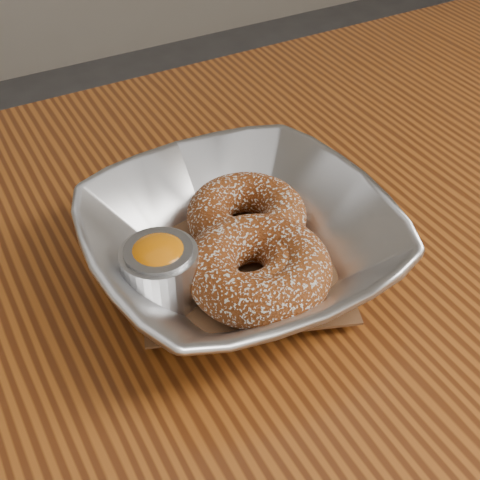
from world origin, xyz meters
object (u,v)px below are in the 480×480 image
table (352,395)px  donut_extra (246,266)px  ramekin (160,270)px  serving_bowl (240,243)px  donut_back (247,216)px  donut_front (259,269)px

table → donut_extra: bearing=140.0°
ramekin → table: bearing=-30.5°
serving_bowl → ramekin: 0.06m
donut_back → donut_extra: 0.06m
table → serving_bowl: serving_bowl is taller
serving_bowl → donut_back: size_ratio=2.40×
serving_bowl → donut_back: 0.03m
table → donut_front: size_ratio=11.87×
serving_bowl → donut_front: (-0.00, -0.03, 0.00)m
table → donut_back: (-0.04, 0.10, 0.12)m
table → donut_back: size_ratio=13.21×
table → donut_back: bearing=110.7°
donut_front → ramekin: 0.07m
serving_bowl → donut_extra: size_ratio=2.50×
ramekin → donut_extra: bearing=-16.5°
serving_bowl → table: bearing=-52.5°
donut_front → donut_extra: (-0.01, 0.01, -0.00)m
table → ramekin: (-0.12, 0.07, 0.13)m
donut_front → donut_back: bearing=68.6°
serving_bowl → donut_extra: 0.02m
table → donut_extra: donut_extra is taller
donut_front → donut_extra: donut_front is taller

